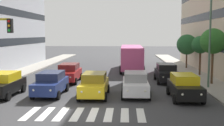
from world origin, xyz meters
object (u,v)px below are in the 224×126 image
(street_tree_3, at_px, (187,45))
(car_3, at_px, (51,83))
(street_tree_2, at_px, (200,45))
(car_row2_1, at_px, (69,73))
(car_4, at_px, (4,84))
(car_1, at_px, (135,84))
(street_lamp_left, at_px, (203,28))
(bus_behind_traffic, at_px, (131,55))
(car_0, at_px, (184,86))
(car_row2_0, at_px, (166,73))
(street_tree_1, at_px, (213,41))
(car_2, at_px, (94,84))

(street_tree_3, bearing_deg, car_3, 50.75)
(street_tree_2, bearing_deg, car_row2_1, 17.50)
(car_4, bearing_deg, street_tree_3, -134.61)
(car_1, height_order, car_row2_1, same)
(car_3, height_order, car_4, same)
(car_3, bearing_deg, car_4, 9.19)
(car_1, height_order, car_4, same)
(street_lamp_left, bearing_deg, bus_behind_traffic, -64.84)
(car_0, bearing_deg, street_lamp_left, -120.01)
(street_lamp_left, height_order, street_tree_3, street_lamp_left)
(car_4, bearing_deg, car_3, -170.81)
(car_1, relative_size, street_lamp_left, 0.56)
(street_tree_2, height_order, street_tree_3, street_tree_3)
(car_3, xyz_separation_m, car_row2_0, (-9.37, -6.21, 0.00))
(car_row2_1, relative_size, street_tree_1, 0.91)
(car_row2_0, bearing_deg, street_tree_3, -111.54)
(car_1, bearing_deg, bus_behind_traffic, -90.00)
(street_tree_1, bearing_deg, bus_behind_traffic, -55.69)
(car_0, relative_size, bus_behind_traffic, 0.42)
(street_tree_1, bearing_deg, car_2, 27.13)
(car_4, height_order, street_tree_2, street_tree_2)
(car_row2_0, bearing_deg, car_3, 33.51)
(street_tree_2, bearing_deg, car_row2_0, 42.54)
(car_2, bearing_deg, car_row2_1, -63.27)
(street_tree_3, bearing_deg, car_row2_0, 68.46)
(car_row2_0, bearing_deg, street_tree_2, -137.46)
(car_0, xyz_separation_m, street_lamp_left, (-2.17, -3.76, 4.12))
(street_tree_2, bearing_deg, street_tree_3, -89.53)
(car_row2_1, relative_size, street_tree_2, 1.06)
(car_row2_0, xyz_separation_m, street_lamp_left, (-2.44, 3.28, 4.12))
(street_tree_1, relative_size, street_tree_2, 1.17)
(car_3, bearing_deg, car_row2_1, -91.88)
(car_0, relative_size, car_4, 1.00)
(car_row2_0, height_order, bus_behind_traffic, bus_behind_traffic)
(car_2, height_order, street_tree_2, street_tree_2)
(car_2, bearing_deg, car_3, -6.69)
(street_lamp_left, relative_size, street_tree_2, 1.90)
(car_2, distance_m, street_lamp_left, 10.03)
(car_1, height_order, car_row2_0, same)
(car_3, bearing_deg, car_row2_0, -146.49)
(car_row2_1, xyz_separation_m, street_lamp_left, (-11.62, 2.84, 4.12))
(car_0, height_order, car_row2_1, same)
(bus_behind_traffic, bearing_deg, car_row2_1, 56.03)
(car_4, distance_m, street_tree_1, 17.51)
(car_0, height_order, car_3, same)
(car_0, xyz_separation_m, street_tree_1, (-3.51, -5.50, 2.99))
(street_tree_2, bearing_deg, car_2, 45.48)
(car_0, distance_m, street_tree_1, 7.18)
(car_row2_1, xyz_separation_m, street_tree_1, (-12.95, 1.10, 2.99))
(car_3, relative_size, street_lamp_left, 0.56)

